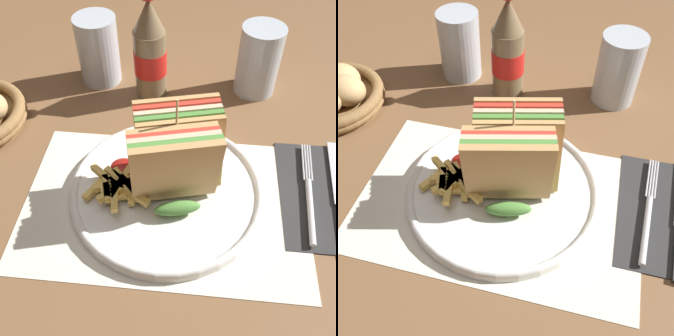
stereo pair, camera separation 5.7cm
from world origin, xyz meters
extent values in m
plane|color=brown|center=(0.00, 0.00, 0.00)|extent=(4.00, 4.00, 0.00)
cube|color=silver|center=(0.01, -0.02, 0.00)|extent=(0.41, 0.27, 0.00)
cylinder|color=white|center=(0.02, 0.00, 0.01)|extent=(0.28, 0.28, 0.01)
torus|color=white|center=(0.02, 0.00, 0.01)|extent=(0.28, 0.28, 0.01)
cube|color=tan|center=(0.03, -0.03, 0.08)|extent=(0.12, 0.05, 0.12)
cube|color=#518E3D|center=(0.03, -0.02, 0.08)|extent=(0.12, 0.05, 0.12)
cube|color=beige|center=(0.03, -0.01, 0.08)|extent=(0.12, 0.05, 0.12)
cube|color=red|center=(0.02, 0.00, 0.08)|extent=(0.12, 0.05, 0.12)
cube|color=tan|center=(0.02, 0.01, 0.08)|extent=(0.12, 0.05, 0.12)
ellipsoid|color=#518E3D|center=(0.03, -0.05, 0.03)|extent=(0.07, 0.04, 0.02)
cube|color=tan|center=(0.03, 0.01, 0.08)|extent=(0.12, 0.05, 0.12)
cube|color=#518E3D|center=(0.03, 0.02, 0.08)|extent=(0.12, 0.05, 0.12)
cube|color=beige|center=(0.03, 0.03, 0.08)|extent=(0.12, 0.05, 0.12)
cube|color=red|center=(0.03, 0.04, 0.08)|extent=(0.12, 0.05, 0.12)
cube|color=tan|center=(0.03, 0.05, 0.08)|extent=(0.12, 0.05, 0.12)
ellipsoid|color=#518E3D|center=(0.03, 0.01, 0.03)|extent=(0.07, 0.04, 0.02)
cylinder|color=tan|center=(0.03, 0.01, 0.10)|extent=(0.00, 0.00, 0.15)
cube|color=#E0B756|center=(-0.04, 0.00, 0.02)|extent=(0.03, 0.05, 0.01)
cube|color=#E0B756|center=(-0.08, -0.01, 0.02)|extent=(0.04, 0.07, 0.01)
cube|color=#E0B756|center=(-0.04, -0.02, 0.02)|extent=(0.02, 0.05, 0.01)
cube|color=#E0B756|center=(-0.03, -0.03, 0.02)|extent=(0.05, 0.02, 0.01)
cube|color=#E0B756|center=(-0.07, -0.01, 0.03)|extent=(0.06, 0.05, 0.01)
cube|color=#E0B756|center=(-0.04, -0.01, 0.03)|extent=(0.04, 0.05, 0.01)
cube|color=#E0B756|center=(-0.05, -0.01, 0.03)|extent=(0.06, 0.05, 0.01)
cube|color=#E0B756|center=(-0.06, -0.02, 0.03)|extent=(0.06, 0.03, 0.01)
cube|color=#E0B756|center=(-0.05, -0.02, 0.03)|extent=(0.05, 0.05, 0.01)
cube|color=#E0B756|center=(-0.05, -0.02, 0.03)|extent=(0.05, 0.04, 0.01)
cube|color=#E0B756|center=(-0.07, -0.02, 0.03)|extent=(0.02, 0.05, 0.01)
cube|color=#E0B756|center=(-0.05, -0.01, 0.03)|extent=(0.03, 0.07, 0.01)
cube|color=#E0B756|center=(-0.04, -0.03, 0.03)|extent=(0.07, 0.05, 0.01)
cube|color=#E0B756|center=(-0.05, -0.04, 0.03)|extent=(0.02, 0.05, 0.01)
ellipsoid|color=maroon|center=(-0.05, 0.02, 0.03)|extent=(0.04, 0.03, 0.01)
cube|color=#2D2D2D|center=(0.25, 0.02, 0.00)|extent=(0.13, 0.20, 0.00)
cylinder|color=silver|center=(0.22, -0.02, 0.01)|extent=(0.02, 0.11, 0.01)
cylinder|color=silver|center=(0.22, 0.08, 0.01)|extent=(0.01, 0.08, 0.00)
cylinder|color=silver|center=(0.23, 0.08, 0.01)|extent=(0.01, 0.08, 0.00)
cylinder|color=silver|center=(0.23, 0.08, 0.01)|extent=(0.01, 0.08, 0.00)
cylinder|color=silver|center=(0.24, 0.08, 0.01)|extent=(0.01, 0.08, 0.00)
cube|color=silver|center=(0.27, 0.06, 0.01)|extent=(0.03, 0.13, 0.00)
cylinder|color=#7A6647|center=(-0.04, 0.24, 0.06)|extent=(0.06, 0.06, 0.13)
cylinder|color=red|center=(-0.04, 0.24, 0.07)|extent=(0.06, 0.06, 0.04)
cone|color=#7A6647|center=(-0.04, 0.24, 0.16)|extent=(0.05, 0.05, 0.06)
cylinder|color=silver|center=(0.15, 0.27, 0.06)|extent=(0.08, 0.08, 0.13)
cylinder|color=black|center=(0.15, 0.27, 0.02)|extent=(0.07, 0.07, 0.04)
cylinder|color=silver|center=(-0.14, 0.27, 0.06)|extent=(0.08, 0.08, 0.13)
cylinder|color=black|center=(-0.14, 0.27, 0.04)|extent=(0.07, 0.07, 0.08)
camera|label=1|loc=(0.05, -0.35, 0.47)|focal=42.00mm
camera|label=2|loc=(0.11, -0.34, 0.47)|focal=42.00mm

